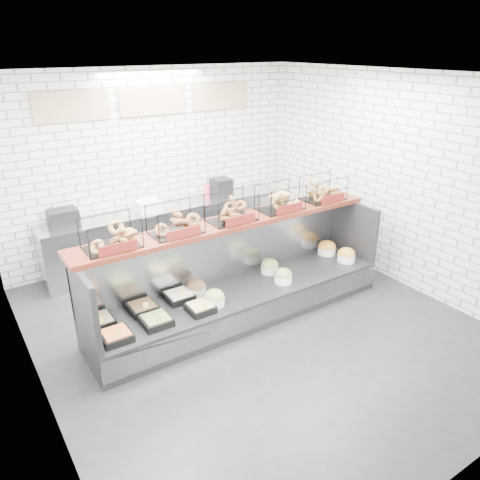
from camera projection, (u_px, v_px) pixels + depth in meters
ground at (254, 325)px, 5.93m from camera, size 5.50×5.50×0.00m
room_shell at (227, 156)px, 5.59m from camera, size 5.02×5.51×3.01m
display_case at (239, 292)px, 6.07m from camera, size 4.00×0.90×1.20m
bagel_shelf at (231, 211)px, 5.79m from camera, size 4.10×0.50×0.40m
prep_counter at (168, 232)px, 7.61m from camera, size 4.00×0.60×1.20m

